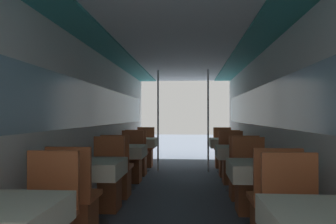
% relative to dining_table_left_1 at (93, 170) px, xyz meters
% --- Properties ---
extents(wall_left, '(0.05, 9.96, 2.24)m').
position_rel_dining_table_left_1_xyz_m(wall_left, '(-0.41, 1.18, 0.55)').
color(wall_left, silver).
rests_on(wall_left, ground_plane).
extents(wall_right, '(0.05, 9.96, 2.24)m').
position_rel_dining_table_left_1_xyz_m(wall_right, '(2.26, 1.18, 0.55)').
color(wall_right, silver).
rests_on(wall_right, ground_plane).
extents(ceiling_panel, '(2.68, 9.96, 0.07)m').
position_rel_dining_table_left_1_xyz_m(ceiling_panel, '(0.93, 1.18, 1.67)').
color(ceiling_panel, silver).
rests_on(ceiling_panel, wall_left).
extents(dining_table_left_1, '(0.67, 0.67, 0.72)m').
position_rel_dining_table_left_1_xyz_m(dining_table_left_1, '(0.00, 0.00, 0.00)').
color(dining_table_left_1, '#4C4C51').
rests_on(dining_table_left_1, ground_plane).
extents(chair_left_near_1, '(0.42, 0.42, 0.94)m').
position_rel_dining_table_left_1_xyz_m(chair_left_near_1, '(0.00, -0.57, -0.31)').
color(chair_left_near_1, brown).
rests_on(chair_left_near_1, ground_plane).
extents(chair_left_far_1, '(0.42, 0.42, 0.94)m').
position_rel_dining_table_left_1_xyz_m(chair_left_far_1, '(0.00, 0.57, -0.31)').
color(chair_left_far_1, brown).
rests_on(chair_left_far_1, ground_plane).
extents(dining_table_left_2, '(0.67, 0.67, 0.72)m').
position_rel_dining_table_left_1_xyz_m(dining_table_left_2, '(0.00, 1.80, 0.00)').
color(dining_table_left_2, '#4C4C51').
rests_on(dining_table_left_2, ground_plane).
extents(chair_left_near_2, '(0.42, 0.42, 0.94)m').
position_rel_dining_table_left_1_xyz_m(chair_left_near_2, '(0.00, 1.23, -0.31)').
color(chair_left_near_2, brown).
rests_on(chair_left_near_2, ground_plane).
extents(chair_left_far_2, '(0.42, 0.42, 0.94)m').
position_rel_dining_table_left_1_xyz_m(chair_left_far_2, '(0.00, 2.37, -0.31)').
color(chair_left_far_2, brown).
rests_on(chair_left_far_2, ground_plane).
extents(dining_table_left_3, '(0.67, 0.67, 0.72)m').
position_rel_dining_table_left_1_xyz_m(dining_table_left_3, '(0.00, 3.60, 0.00)').
color(dining_table_left_3, '#4C4C51').
rests_on(dining_table_left_3, ground_plane).
extents(chair_left_near_3, '(0.42, 0.42, 0.94)m').
position_rel_dining_table_left_1_xyz_m(chair_left_near_3, '(0.00, 3.02, -0.31)').
color(chair_left_near_3, brown).
rests_on(chair_left_near_3, ground_plane).
extents(chair_left_far_3, '(0.42, 0.42, 0.94)m').
position_rel_dining_table_left_1_xyz_m(chair_left_far_3, '(0.00, 4.17, -0.31)').
color(chair_left_far_3, brown).
rests_on(chair_left_far_3, ground_plane).
extents(support_pole_left_3, '(0.04, 0.04, 2.24)m').
position_rel_dining_table_left_1_xyz_m(support_pole_left_3, '(0.37, 3.60, 0.51)').
color(support_pole_left_3, silver).
rests_on(support_pole_left_3, ground_plane).
extents(dining_table_right_1, '(0.67, 0.67, 0.72)m').
position_rel_dining_table_left_1_xyz_m(dining_table_right_1, '(1.85, 0.00, 0.00)').
color(dining_table_right_1, '#4C4C51').
rests_on(dining_table_right_1, ground_plane).
extents(chair_right_near_1, '(0.42, 0.42, 0.94)m').
position_rel_dining_table_left_1_xyz_m(chair_right_near_1, '(1.85, -0.57, -0.31)').
color(chair_right_near_1, brown).
rests_on(chair_right_near_1, ground_plane).
extents(chair_right_far_1, '(0.42, 0.42, 0.94)m').
position_rel_dining_table_left_1_xyz_m(chair_right_far_1, '(1.85, 0.57, -0.31)').
color(chair_right_far_1, brown).
rests_on(chair_right_far_1, ground_plane).
extents(dining_table_right_2, '(0.67, 0.67, 0.72)m').
position_rel_dining_table_left_1_xyz_m(dining_table_right_2, '(1.85, 1.80, 0.00)').
color(dining_table_right_2, '#4C4C51').
rests_on(dining_table_right_2, ground_plane).
extents(chair_right_near_2, '(0.42, 0.42, 0.94)m').
position_rel_dining_table_left_1_xyz_m(chair_right_near_2, '(1.85, 1.23, -0.31)').
color(chair_right_near_2, brown).
rests_on(chair_right_near_2, ground_plane).
extents(chair_right_far_2, '(0.42, 0.42, 0.94)m').
position_rel_dining_table_left_1_xyz_m(chair_right_far_2, '(1.85, 2.37, -0.31)').
color(chair_right_far_2, brown).
rests_on(chair_right_far_2, ground_plane).
extents(dining_table_right_3, '(0.67, 0.67, 0.72)m').
position_rel_dining_table_left_1_xyz_m(dining_table_right_3, '(1.85, 3.60, 0.00)').
color(dining_table_right_3, '#4C4C51').
rests_on(dining_table_right_3, ground_plane).
extents(chair_right_near_3, '(0.42, 0.42, 0.94)m').
position_rel_dining_table_left_1_xyz_m(chair_right_near_3, '(1.85, 3.02, -0.31)').
color(chair_right_near_3, brown).
rests_on(chair_right_near_3, ground_plane).
extents(chair_right_far_3, '(0.42, 0.42, 0.94)m').
position_rel_dining_table_left_1_xyz_m(chair_right_far_3, '(1.85, 4.17, -0.31)').
color(chair_right_far_3, brown).
rests_on(chair_right_far_3, ground_plane).
extents(support_pole_right_3, '(0.04, 0.04, 2.24)m').
position_rel_dining_table_left_1_xyz_m(support_pole_right_3, '(1.48, 3.60, 0.51)').
color(support_pole_right_3, silver).
rests_on(support_pole_right_3, ground_plane).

